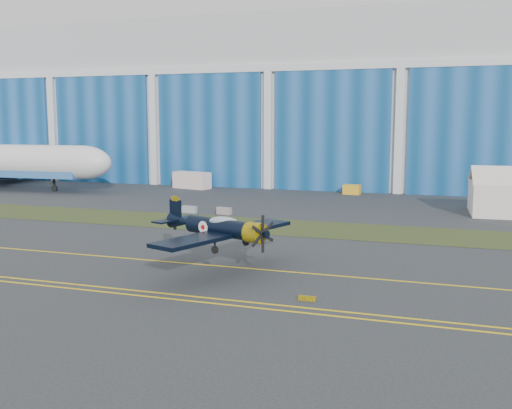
% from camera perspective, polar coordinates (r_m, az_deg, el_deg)
% --- Properties ---
extents(ground, '(260.00, 260.00, 0.00)m').
position_cam_1_polar(ground, '(59.55, -13.25, -3.67)').
color(ground, '#323639').
rests_on(ground, ground).
extents(grass_median, '(260.00, 10.00, 0.02)m').
position_cam_1_polar(grass_median, '(71.59, -7.35, -1.55)').
color(grass_median, '#475128').
rests_on(grass_median, ground).
extents(hangar, '(220.00, 45.70, 30.00)m').
position_cam_1_polar(hangar, '(125.15, 4.31, 9.45)').
color(hangar, silver).
rests_on(hangar, ground).
extents(taxiway_centreline, '(200.00, 0.20, 0.02)m').
position_cam_1_polar(taxiway_centreline, '(55.47, -15.98, -4.62)').
color(taxiway_centreline, yellow).
rests_on(taxiway_centreline, ground).
extents(edge_line_near, '(80.00, 0.20, 0.02)m').
position_cam_1_polar(edge_line_near, '(48.20, -22.42, -6.83)').
color(edge_line_near, yellow).
rests_on(edge_line_near, ground).
extents(edge_line_far, '(80.00, 0.20, 0.02)m').
position_cam_1_polar(edge_line_far, '(48.92, -21.65, -6.58)').
color(edge_line_far, yellow).
rests_on(edge_line_far, ground).
extents(guard_board_right, '(1.20, 0.15, 0.35)m').
position_cam_1_polar(guard_board_right, '(40.24, 4.90, -8.90)').
color(guard_board_right, yellow).
rests_on(guard_board_right, ground).
extents(warbird, '(15.39, 16.82, 4.09)m').
position_cam_1_polar(warbird, '(46.79, -3.52, -2.19)').
color(warbird, black).
rests_on(warbird, ground).
extents(shipping_container, '(7.08, 4.21, 2.87)m').
position_cam_1_polar(shipping_container, '(105.27, -6.13, 2.32)').
color(shipping_container, '#F9DAD6').
rests_on(shipping_container, ground).
extents(tug, '(2.78, 1.87, 1.55)m').
position_cam_1_polar(tug, '(97.57, 9.11, 1.42)').
color(tug, yellow).
rests_on(tug, ground).
extents(barrier_a, '(2.06, 0.85, 0.90)m').
position_cam_1_polar(barrier_a, '(77.52, -6.36, -0.47)').
color(barrier_a, '#8B969A').
rests_on(barrier_a, ground).
extents(barrier_b, '(2.06, 0.84, 0.90)m').
position_cam_1_polar(barrier_b, '(75.93, -3.07, -0.61)').
color(barrier_b, gray).
rests_on(barrier_b, ground).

